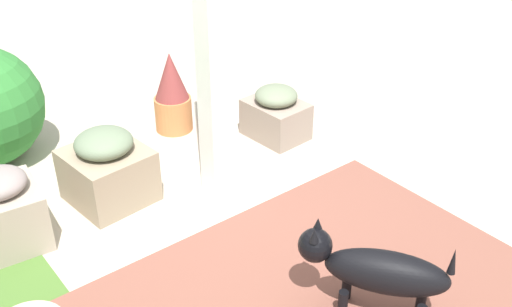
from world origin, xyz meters
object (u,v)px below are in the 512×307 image
Objects in this scene: stone_planter_far at (4,211)px; dog at (375,270)px; stone_planter_nearest at (276,114)px; terracotta_pot_spiky at (172,94)px; stone_planter_mid at (107,169)px.

stone_planter_far is 0.73× the size of dog.
stone_planter_nearest is 0.74m from terracotta_pot_spiky.
dog is (-1.59, 0.76, 0.10)m from stone_planter_nearest.
stone_planter_far is (-0.02, 1.88, 0.03)m from stone_planter_nearest.
terracotta_pot_spiky reaches higher than dog.
terracotta_pot_spiky is (0.54, 0.51, 0.10)m from stone_planter_nearest.
stone_planter_mid is 0.61m from stone_planter_far.
stone_planter_far is at bearing 94.20° from stone_planter_mid.
stone_planter_far is at bearing 112.25° from terracotta_pot_spiky.
stone_planter_mid is at bearing -85.80° from stone_planter_far.
dog is at bearing -162.52° from stone_planter_mid.
dog is (-1.61, -0.51, 0.06)m from stone_planter_mid.
stone_planter_mid is at bearing 17.48° from dog.
terracotta_pot_spiky is 0.95× the size of dog.
stone_planter_far is at bearing 35.60° from dog.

